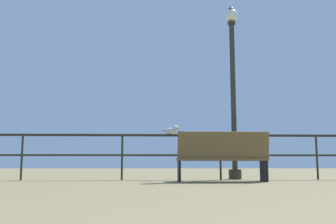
{
  "coord_description": "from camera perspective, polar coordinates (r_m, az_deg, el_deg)",
  "views": [
    {
      "loc": [
        -1.43,
        0.72,
        0.34
      ],
      "look_at": [
        -1.15,
        8.35,
        1.39
      ],
      "focal_mm": 40.34,
      "sensor_mm": 36.0,
      "label": 1
    }
  ],
  "objects": [
    {
      "name": "bench_near_left",
      "position": [
        7.35,
        8.2,
        -6.45
      ],
      "size": [
        1.73,
        0.67,
        0.95
      ],
      "color": "brown",
      "rests_on": "ground_plane"
    },
    {
      "name": "seagull_on_rail",
      "position": [
        8.16,
        0.49,
        -2.78
      ],
      "size": [
        0.39,
        0.22,
        0.19
      ],
      "color": "silver",
      "rests_on": "pier_railing"
    },
    {
      "name": "lamppost_center",
      "position": [
        8.82,
        9.78,
        4.55
      ],
      "size": [
        0.31,
        0.31,
        4.05
      ],
      "color": "#302D24",
      "rests_on": "ground_plane"
    },
    {
      "name": "pier_railing",
      "position": [
        8.26,
        7.89,
        -5.09
      ],
      "size": [
        21.17,
        0.05,
        0.98
      ],
      "color": "#28271A",
      "rests_on": "ground_plane"
    }
  ]
}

